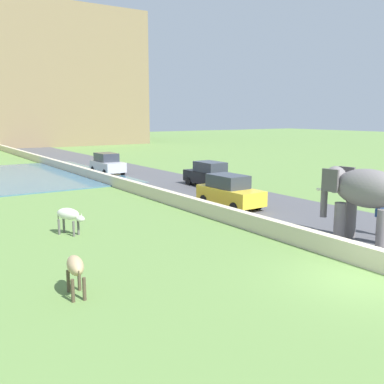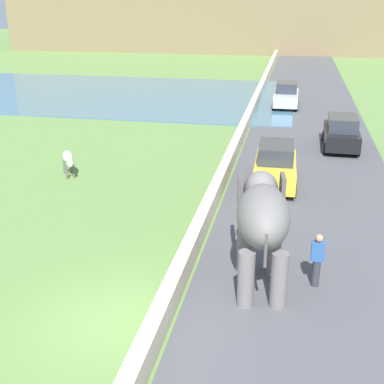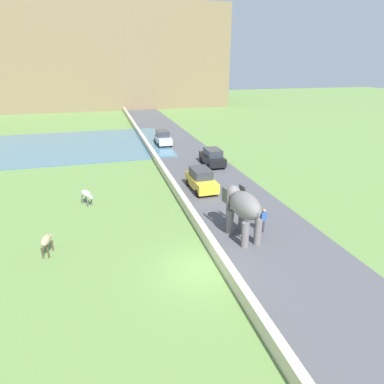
{
  "view_description": "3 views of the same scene",
  "coord_description": "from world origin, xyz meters",
  "px_view_note": "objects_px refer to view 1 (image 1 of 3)",
  "views": [
    {
      "loc": [
        -11.56,
        -8.01,
        5.03
      ],
      "look_at": [
        -0.74,
        8.21,
        1.64
      ],
      "focal_mm": 41.73,
      "sensor_mm": 36.0,
      "label": 1
    },
    {
      "loc": [
        4.0,
        -10.13,
        7.63
      ],
      "look_at": [
        0.71,
        6.3,
        1.16
      ],
      "focal_mm": 47.74,
      "sensor_mm": 36.0,
      "label": 2
    },
    {
      "loc": [
        -4.19,
        -13.47,
        9.93
      ],
      "look_at": [
        1.35,
        6.22,
        1.76
      ],
      "focal_mm": 30.42,
      "sensor_mm": 36.0,
      "label": 3
    }
  ],
  "objects_px": {
    "cow_white": "(69,215)",
    "car_silver": "(107,164)",
    "cow_tan": "(75,267)",
    "person_beside_elephant": "(380,216)",
    "elephant": "(362,193)",
    "car_black": "(209,174)",
    "car_yellow": "(230,191)"
  },
  "relations": [
    {
      "from": "cow_white",
      "to": "car_silver",
      "type": "bearing_deg",
      "value": 62.29
    },
    {
      "from": "car_silver",
      "to": "cow_white",
      "type": "relative_size",
      "value": 2.96
    },
    {
      "from": "car_silver",
      "to": "cow_tan",
      "type": "xyz_separation_m",
      "value": [
        -11.11,
        -23.8,
        -0.06
      ]
    },
    {
      "from": "person_beside_elephant",
      "to": "elephant",
      "type": "bearing_deg",
      "value": -173.16
    },
    {
      "from": "car_black",
      "to": "cow_white",
      "type": "distance_m",
      "value": 14.1
    },
    {
      "from": "person_beside_elephant",
      "to": "cow_tan",
      "type": "bearing_deg",
      "value": 175.38
    },
    {
      "from": "car_black",
      "to": "car_yellow",
      "type": "relative_size",
      "value": 1.0
    },
    {
      "from": "person_beside_elephant",
      "to": "cow_tan",
      "type": "distance_m",
      "value": 12.66
    },
    {
      "from": "person_beside_elephant",
      "to": "car_yellow",
      "type": "bearing_deg",
      "value": 100.6
    },
    {
      "from": "car_silver",
      "to": "car_black",
      "type": "bearing_deg",
      "value": -73.22
    },
    {
      "from": "cow_tan",
      "to": "car_black",
      "type": "bearing_deg",
      "value": 43.13
    },
    {
      "from": "cow_white",
      "to": "elephant",
      "type": "bearing_deg",
      "value": -39.96
    },
    {
      "from": "elephant",
      "to": "car_yellow",
      "type": "bearing_deg",
      "value": 89.81
    },
    {
      "from": "car_black",
      "to": "car_silver",
      "type": "bearing_deg",
      "value": 106.78
    },
    {
      "from": "elephant",
      "to": "car_black",
      "type": "xyz_separation_m",
      "value": [
        3.18,
        14.56,
        -1.14
      ]
    },
    {
      "from": "person_beside_elephant",
      "to": "car_yellow",
      "type": "xyz_separation_m",
      "value": [
        -1.51,
        8.08,
        0.03
      ]
    },
    {
      "from": "person_beside_elephant",
      "to": "cow_white",
      "type": "xyz_separation_m",
      "value": [
        -10.64,
        7.44,
        -0.04
      ]
    },
    {
      "from": "car_black",
      "to": "person_beside_elephant",
      "type": "bearing_deg",
      "value": -96.5
    },
    {
      "from": "cow_white",
      "to": "car_black",
      "type": "bearing_deg",
      "value": 29.47
    },
    {
      "from": "car_yellow",
      "to": "cow_tan",
      "type": "distance_m",
      "value": 13.16
    },
    {
      "from": "car_black",
      "to": "cow_tan",
      "type": "distance_m",
      "value": 19.54
    },
    {
      "from": "car_yellow",
      "to": "person_beside_elephant",
      "type": "bearing_deg",
      "value": -79.4
    },
    {
      "from": "cow_tan",
      "to": "cow_white",
      "type": "xyz_separation_m",
      "value": [
        1.98,
        6.42,
        0.0
      ]
    },
    {
      "from": "car_yellow",
      "to": "cow_tan",
      "type": "bearing_deg",
      "value": -147.56
    },
    {
      "from": "elephant",
      "to": "person_beside_elephant",
      "type": "relative_size",
      "value": 2.18
    },
    {
      "from": "car_silver",
      "to": "cow_tan",
      "type": "distance_m",
      "value": 26.26
    },
    {
      "from": "car_black",
      "to": "car_silver",
      "type": "distance_m",
      "value": 10.91
    },
    {
      "from": "cow_tan",
      "to": "car_silver",
      "type": "bearing_deg",
      "value": 64.98
    },
    {
      "from": "person_beside_elephant",
      "to": "car_black",
      "type": "height_order",
      "value": "car_black"
    },
    {
      "from": "car_yellow",
      "to": "car_silver",
      "type": "xyz_separation_m",
      "value": [
        0.0,
        16.74,
        0.0
      ]
    },
    {
      "from": "cow_tan",
      "to": "cow_white",
      "type": "bearing_deg",
      "value": 72.85
    },
    {
      "from": "car_silver",
      "to": "cow_white",
      "type": "height_order",
      "value": "car_silver"
    }
  ]
}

